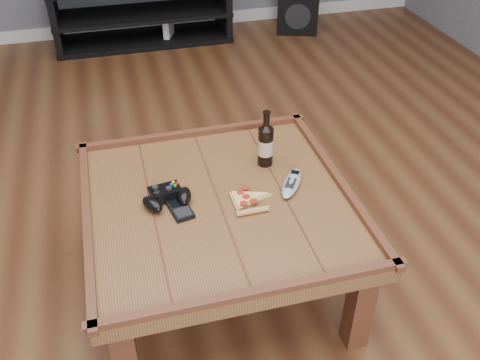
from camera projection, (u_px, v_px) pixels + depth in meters
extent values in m
plane|color=#452413|center=(221.00, 282.00, 2.29)|extent=(6.00, 6.00, 0.00)
cube|color=silver|center=(141.00, 25.00, 4.58)|extent=(5.00, 0.02, 0.10)
cube|color=#593019|center=(219.00, 207.00, 2.04)|extent=(1.00, 1.00, 0.06)
cube|color=#492313|center=(125.00, 358.00, 1.76)|extent=(0.08, 0.08, 0.39)
cube|color=#492313|center=(359.00, 307.00, 1.94)|extent=(0.08, 0.08, 0.39)
cube|color=#492313|center=(109.00, 203.00, 2.41)|extent=(0.08, 0.08, 0.39)
cube|color=#492313|center=(285.00, 175.00, 2.59)|extent=(0.08, 0.08, 0.39)
cube|color=#492313|center=(194.00, 133.00, 2.39)|extent=(1.03, 0.03, 0.03)
cube|color=#492313|center=(254.00, 293.00, 1.64)|extent=(1.03, 0.03, 0.03)
cube|color=#492313|center=(338.00, 178.00, 2.12)|extent=(0.03, 1.03, 0.03)
cube|color=#492313|center=(87.00, 220.00, 1.92)|extent=(0.03, 1.03, 0.03)
cube|color=black|center=(142.00, 14.00, 4.29)|extent=(1.40, 0.45, 0.03)
cube|color=black|center=(145.00, 39.00, 4.41)|extent=(1.40, 0.45, 0.04)
cube|color=black|center=(55.00, 19.00, 4.14)|extent=(0.05, 0.44, 0.50)
cube|color=black|center=(223.00, 4.00, 4.41)|extent=(0.05, 0.44, 0.50)
cylinder|color=black|center=(266.00, 147.00, 2.17)|extent=(0.06, 0.06, 0.17)
cone|color=black|center=(266.00, 126.00, 2.11)|extent=(0.06, 0.06, 0.03)
cylinder|color=black|center=(266.00, 119.00, 2.09)|extent=(0.03, 0.03, 0.06)
cylinder|color=black|center=(267.00, 112.00, 2.08)|extent=(0.03, 0.03, 0.01)
cylinder|color=tan|center=(266.00, 147.00, 2.17)|extent=(0.06, 0.06, 0.07)
cube|color=black|center=(165.00, 193.00, 2.02)|extent=(0.13, 0.09, 0.04)
ellipsoid|color=black|center=(152.00, 204.00, 1.97)|extent=(0.10, 0.11, 0.05)
ellipsoid|color=black|center=(184.00, 196.00, 2.01)|extent=(0.07, 0.11, 0.05)
cylinder|color=black|center=(155.00, 188.00, 2.00)|extent=(0.02, 0.02, 0.01)
cylinder|color=black|center=(169.00, 189.00, 2.00)|extent=(0.02, 0.02, 0.01)
cylinder|color=yellow|center=(173.00, 182.00, 2.03)|extent=(0.01, 0.01, 0.01)
cylinder|color=red|center=(177.00, 183.00, 2.03)|extent=(0.01, 0.01, 0.01)
cylinder|color=#0C33CC|center=(171.00, 185.00, 2.02)|extent=(0.01, 0.01, 0.01)
cylinder|color=#0C9919|center=(175.00, 186.00, 2.01)|extent=(0.01, 0.01, 0.01)
cylinder|color=#B17F4D|center=(252.00, 211.00, 1.96)|extent=(0.12, 0.02, 0.02)
cylinder|color=#B02616|center=(244.00, 203.00, 1.98)|extent=(0.03, 0.03, 0.00)
cylinder|color=#B02616|center=(254.00, 201.00, 2.00)|extent=(0.03, 0.03, 0.00)
cylinder|color=#B02616|center=(246.00, 197.00, 2.02)|extent=(0.03, 0.03, 0.00)
cylinder|color=#B02616|center=(240.00, 192.00, 2.04)|extent=(0.03, 0.03, 0.00)
cylinder|color=#B02616|center=(245.00, 188.00, 2.06)|extent=(0.03, 0.03, 0.00)
cube|color=black|center=(180.00, 209.00, 1.97)|extent=(0.10, 0.14, 0.02)
cube|color=black|center=(177.00, 202.00, 1.99)|extent=(0.06, 0.06, 0.00)
cube|color=black|center=(183.00, 212.00, 1.94)|extent=(0.07, 0.06, 0.00)
ellipsoid|color=#92989E|center=(292.00, 183.00, 2.09)|extent=(0.16, 0.20, 0.03)
cube|color=black|center=(295.00, 172.00, 2.12)|extent=(0.04, 0.04, 0.00)
cube|color=black|center=(291.00, 183.00, 2.07)|extent=(0.07, 0.08, 0.00)
cube|color=black|center=(297.00, 10.00, 4.55)|extent=(0.42, 0.42, 0.34)
cylinder|color=black|center=(298.00, 17.00, 4.41)|extent=(0.20, 0.08, 0.21)
cube|color=slate|center=(169.00, 39.00, 4.43)|extent=(0.17, 0.22, 0.02)
cube|color=white|center=(168.00, 25.00, 4.36)|extent=(0.11, 0.18, 0.22)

